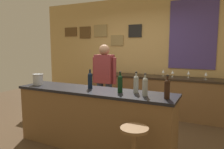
# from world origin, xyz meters

# --- Properties ---
(ground_plane) EXTENTS (10.00, 10.00, 0.00)m
(ground_plane) POSITION_xyz_m (0.00, 0.00, 0.00)
(ground_plane) COLOR #4C3823
(back_wall) EXTENTS (6.00, 0.09, 2.80)m
(back_wall) POSITION_xyz_m (0.02, 2.03, 1.42)
(back_wall) COLOR tan
(back_wall) RESTS_ON ground_plane
(bar_counter) EXTENTS (2.54, 0.60, 0.92)m
(bar_counter) POSITION_xyz_m (0.00, -0.40, 0.46)
(bar_counter) COLOR brown
(bar_counter) RESTS_ON ground_plane
(side_counter) EXTENTS (3.07, 0.56, 0.90)m
(side_counter) POSITION_xyz_m (0.40, 1.65, 0.45)
(side_counter) COLOR brown
(side_counter) RESTS_ON ground_plane
(bartender) EXTENTS (0.52, 0.21, 1.62)m
(bartender) POSITION_xyz_m (-0.31, 0.54, 0.94)
(bartender) COLOR #384766
(bartender) RESTS_ON ground_plane
(bar_stool) EXTENTS (0.32, 0.32, 0.68)m
(bar_stool) POSITION_xyz_m (0.90, -1.00, 0.46)
(bar_stool) COLOR brown
(bar_stool) RESTS_ON ground_plane
(wine_bottle_a) EXTENTS (0.07, 0.07, 0.31)m
(wine_bottle_a) POSITION_xyz_m (-0.09, -0.34, 1.06)
(wine_bottle_a) COLOR black
(wine_bottle_a) RESTS_ON bar_counter
(wine_bottle_b) EXTENTS (0.07, 0.07, 0.31)m
(wine_bottle_b) POSITION_xyz_m (0.45, -0.40, 1.06)
(wine_bottle_b) COLOR black
(wine_bottle_b) RESTS_ON bar_counter
(wine_bottle_c) EXTENTS (0.07, 0.07, 0.31)m
(wine_bottle_c) POSITION_xyz_m (0.67, -0.33, 1.06)
(wine_bottle_c) COLOR #999E99
(wine_bottle_c) RESTS_ON bar_counter
(wine_bottle_d) EXTENTS (0.07, 0.07, 0.31)m
(wine_bottle_d) POSITION_xyz_m (0.84, -0.45, 1.06)
(wine_bottle_d) COLOR #999E99
(wine_bottle_d) RESTS_ON bar_counter
(wine_bottle_e) EXTENTS (0.07, 0.07, 0.31)m
(wine_bottle_e) POSITION_xyz_m (1.14, -0.48, 1.06)
(wine_bottle_e) COLOR black
(wine_bottle_e) RESTS_ON bar_counter
(ice_bucket) EXTENTS (0.19, 0.19, 0.19)m
(ice_bucket) POSITION_xyz_m (-1.09, -0.44, 1.02)
(ice_bucket) COLOR #B7BABF
(ice_bucket) RESTS_ON bar_counter
(wine_glass_a) EXTENTS (0.07, 0.07, 0.16)m
(wine_glass_a) POSITION_xyz_m (0.59, 1.75, 1.01)
(wine_glass_a) COLOR silver
(wine_glass_a) RESTS_ON side_counter
(wine_glass_b) EXTENTS (0.07, 0.07, 0.16)m
(wine_glass_b) POSITION_xyz_m (0.82, 1.68, 1.01)
(wine_glass_b) COLOR silver
(wine_glass_b) RESTS_ON side_counter
(wine_glass_c) EXTENTS (0.07, 0.07, 0.16)m
(wine_glass_c) POSITION_xyz_m (1.15, 1.70, 1.01)
(wine_glass_c) COLOR silver
(wine_glass_c) RESTS_ON side_counter
(wine_glass_d) EXTENTS (0.07, 0.07, 0.16)m
(wine_glass_d) POSITION_xyz_m (1.50, 1.65, 1.01)
(wine_glass_d) COLOR silver
(wine_glass_d) RESTS_ON side_counter
(coffee_mug) EXTENTS (0.13, 0.08, 0.09)m
(coffee_mug) POSITION_xyz_m (-0.75, 1.64, 0.95)
(coffee_mug) COLOR #336699
(coffee_mug) RESTS_ON side_counter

